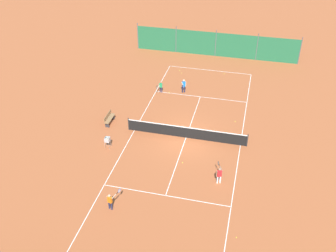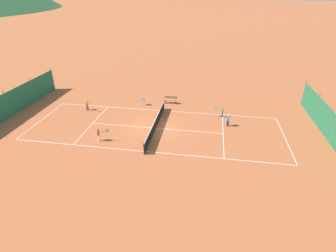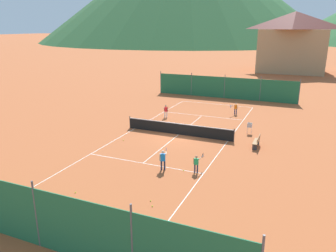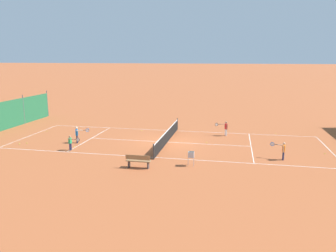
{
  "view_description": "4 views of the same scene",
  "coord_description": "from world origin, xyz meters",
  "px_view_note": "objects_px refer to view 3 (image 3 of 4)",
  "views": [
    {
      "loc": [
        -4.4,
        23.8,
        17.43
      ],
      "look_at": [
        1.18,
        0.91,
        1.48
      ],
      "focal_mm": 42.0,
      "sensor_mm": 36.0,
      "label": 1
    },
    {
      "loc": [
        -21.69,
        -4.78,
        11.99
      ],
      "look_at": [
        -1.59,
        -1.47,
        1.2
      ],
      "focal_mm": 28.0,
      "sensor_mm": 36.0,
      "label": 2
    },
    {
      "loc": [
        9.2,
        -23.86,
        8.55
      ],
      "look_at": [
        -0.31,
        -1.51,
        1.12
      ],
      "focal_mm": 35.0,
      "sensor_mm": 36.0,
      "label": 3
    },
    {
      "loc": [
        24.42,
        4.97,
        6.58
      ],
      "look_at": [
        -0.82,
        -0.12,
        1.12
      ],
      "focal_mm": 35.0,
      "sensor_mm": 36.0,
      "label": 4
    }
  ],
  "objects_px": {
    "player_near_service": "(235,108)",
    "alpine_chalet": "(293,41)",
    "tennis_ball_alley_right": "(168,106)",
    "tennis_ball_by_net_left": "(75,192)",
    "tennis_ball_near_corner": "(152,206)",
    "tennis_ball_far_corner": "(124,140)",
    "tennis_net": "(179,129)",
    "player_far_baseline": "(197,162)",
    "ball_hopper": "(250,126)",
    "tennis_ball_by_net_right": "(224,106)",
    "tennis_ball_service_box": "(151,201)",
    "player_near_baseline": "(166,110)",
    "tennis_ball_alley_left": "(184,170)",
    "tennis_ball_mid_court": "(187,124)",
    "player_far_service": "(163,158)",
    "courtside_bench": "(257,141)"
  },
  "relations": [
    {
      "from": "tennis_net",
      "to": "tennis_ball_by_net_left",
      "type": "distance_m",
      "value": 11.47
    },
    {
      "from": "tennis_net",
      "to": "tennis_ball_by_net_right",
      "type": "xyz_separation_m",
      "value": [
        1.04,
        11.31,
        -0.47
      ]
    },
    {
      "from": "tennis_ball_alley_right",
      "to": "tennis_ball_mid_court",
      "type": "xyz_separation_m",
      "value": [
        4.27,
        -5.66,
        0.0
      ]
    },
    {
      "from": "tennis_ball_far_corner",
      "to": "tennis_ball_alley_right",
      "type": "bearing_deg",
      "value": 96.03
    },
    {
      "from": "player_near_service",
      "to": "courtside_bench",
      "type": "xyz_separation_m",
      "value": [
        3.43,
        -8.74,
        -0.23
      ]
    },
    {
      "from": "tennis_ball_by_net_right",
      "to": "courtside_bench",
      "type": "bearing_deg",
      "value": -65.82
    },
    {
      "from": "player_far_baseline",
      "to": "tennis_ball_alley_left",
      "type": "relative_size",
      "value": 16.53
    },
    {
      "from": "player_far_service",
      "to": "tennis_ball_by_net_right",
      "type": "xyz_separation_m",
      "value": [
        -0.58,
        18.12,
        -0.72
      ]
    },
    {
      "from": "tennis_ball_service_box",
      "to": "alpine_chalet",
      "type": "distance_m",
      "value": 55.4
    },
    {
      "from": "tennis_ball_alley_left",
      "to": "tennis_ball_far_corner",
      "type": "xyz_separation_m",
      "value": [
        -6.26,
        3.39,
        0.0
      ]
    },
    {
      "from": "player_far_service",
      "to": "tennis_ball_mid_court",
      "type": "height_order",
      "value": "player_far_service"
    },
    {
      "from": "player_far_baseline",
      "to": "player_near_baseline",
      "type": "xyz_separation_m",
      "value": [
        -6.69,
        10.71,
        0.08
      ]
    },
    {
      "from": "tennis_ball_alley_right",
      "to": "alpine_chalet",
      "type": "bearing_deg",
      "value": 73.43
    },
    {
      "from": "alpine_chalet",
      "to": "player_near_service",
      "type": "bearing_deg",
      "value": -94.83
    },
    {
      "from": "tennis_ball_by_net_right",
      "to": "tennis_ball_near_corner",
      "type": "distance_m",
      "value": 22.4
    },
    {
      "from": "tennis_net",
      "to": "ball_hopper",
      "type": "distance_m",
      "value": 5.89
    },
    {
      "from": "tennis_ball_alley_right",
      "to": "tennis_ball_alley_left",
      "type": "distance_m",
      "value": 16.93
    },
    {
      "from": "player_near_service",
      "to": "tennis_ball_mid_court",
      "type": "xyz_separation_m",
      "value": [
        -3.29,
        -5.21,
        -0.65
      ]
    },
    {
      "from": "player_far_service",
      "to": "tennis_ball_service_box",
      "type": "relative_size",
      "value": 19.53
    },
    {
      "from": "tennis_ball_alley_left",
      "to": "alpine_chalet",
      "type": "relative_size",
      "value": 0.01
    },
    {
      "from": "tennis_net",
      "to": "tennis_ball_alley_right",
      "type": "distance_m",
      "value": 9.87
    },
    {
      "from": "tennis_ball_far_corner",
      "to": "alpine_chalet",
      "type": "distance_m",
      "value": 48.76
    },
    {
      "from": "player_far_service",
      "to": "ball_hopper",
      "type": "distance_m",
      "value": 10.07
    },
    {
      "from": "tennis_ball_near_corner",
      "to": "tennis_ball_by_net_right",
      "type": "bearing_deg",
      "value": 94.74
    },
    {
      "from": "tennis_net",
      "to": "tennis_ball_service_box",
      "type": "relative_size",
      "value": 139.09
    },
    {
      "from": "tennis_ball_mid_court",
      "to": "courtside_bench",
      "type": "distance_m",
      "value": 7.61
    },
    {
      "from": "tennis_ball_service_box",
      "to": "tennis_ball_near_corner",
      "type": "height_order",
      "value": "same"
    },
    {
      "from": "player_near_service",
      "to": "tennis_ball_alley_right",
      "type": "distance_m",
      "value": 7.61
    },
    {
      "from": "player_near_baseline",
      "to": "tennis_ball_far_corner",
      "type": "bearing_deg",
      "value": -92.64
    },
    {
      "from": "tennis_ball_far_corner",
      "to": "ball_hopper",
      "type": "relative_size",
      "value": 0.07
    },
    {
      "from": "tennis_ball_by_net_left",
      "to": "tennis_ball_near_corner",
      "type": "bearing_deg",
      "value": 4.58
    },
    {
      "from": "tennis_ball_alley_right",
      "to": "tennis_net",
      "type": "bearing_deg",
      "value": -61.86
    },
    {
      "from": "player_near_service",
      "to": "tennis_ball_far_corner",
      "type": "height_order",
      "value": "player_near_service"
    },
    {
      "from": "player_near_baseline",
      "to": "tennis_ball_by_net_right",
      "type": "relative_size",
      "value": 18.73
    },
    {
      "from": "player_near_baseline",
      "to": "tennis_ball_by_net_left",
      "type": "distance_m",
      "value": 15.85
    },
    {
      "from": "tennis_ball_by_net_right",
      "to": "ball_hopper",
      "type": "relative_size",
      "value": 0.07
    },
    {
      "from": "tennis_ball_by_net_right",
      "to": "courtside_bench",
      "type": "xyz_separation_m",
      "value": [
        5.3,
        -11.81,
        0.42
      ]
    },
    {
      "from": "ball_hopper",
      "to": "tennis_ball_mid_court",
      "type": "bearing_deg",
      "value": 175.26
    },
    {
      "from": "alpine_chalet",
      "to": "tennis_net",
      "type": "bearing_deg",
      "value": -97.67
    },
    {
      "from": "tennis_net",
      "to": "tennis_ball_mid_court",
      "type": "height_order",
      "value": "tennis_net"
    },
    {
      "from": "player_far_baseline",
      "to": "ball_hopper",
      "type": "relative_size",
      "value": 1.23
    },
    {
      "from": "player_near_baseline",
      "to": "player_near_service",
      "type": "height_order",
      "value": "player_near_baseline"
    },
    {
      "from": "player_far_baseline",
      "to": "ball_hopper",
      "type": "xyz_separation_m",
      "value": [
        1.67,
        8.88,
        0.01
      ]
    },
    {
      "from": "player_near_service",
      "to": "tennis_ball_by_net_left",
      "type": "relative_size",
      "value": 17.72
    },
    {
      "from": "tennis_ball_alley_left",
      "to": "alpine_chalet",
      "type": "bearing_deg",
      "value": 86.49
    },
    {
      "from": "player_near_service",
      "to": "alpine_chalet",
      "type": "bearing_deg",
      "value": 85.17
    },
    {
      "from": "player_near_baseline",
      "to": "tennis_ball_by_net_right",
      "type": "bearing_deg",
      "value": 59.32
    },
    {
      "from": "player_far_baseline",
      "to": "ball_hopper",
      "type": "bearing_deg",
      "value": 79.36
    },
    {
      "from": "ball_hopper",
      "to": "tennis_ball_near_corner",
      "type": "bearing_deg",
      "value": -100.07
    },
    {
      "from": "tennis_ball_alley_left",
      "to": "ball_hopper",
      "type": "distance_m",
      "value": 9.39
    }
  ]
}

